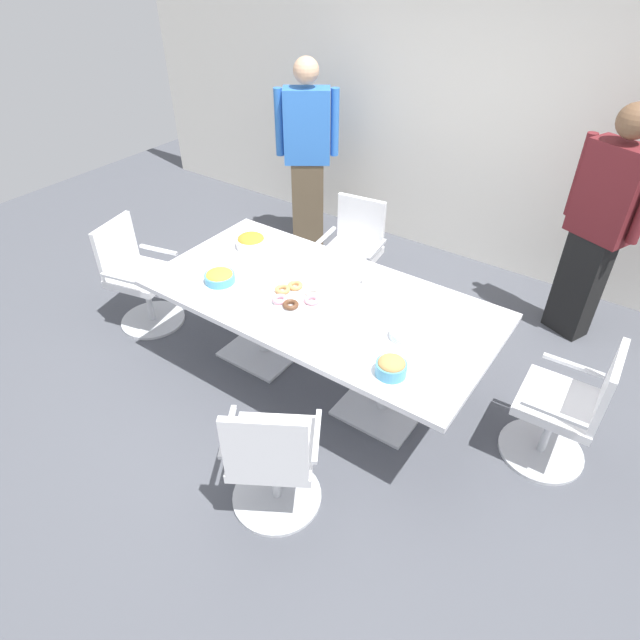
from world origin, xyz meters
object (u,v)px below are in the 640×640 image
conference_table (320,311)px  person_standing_0 (307,153)px  napkin_pile (377,278)px  snack_bowl_chips_yellow (220,277)px  snack_bowl_cookies (391,366)px  office_chair_3 (565,412)px  snack_bowl_chips_orange (251,241)px  office_chair_1 (139,280)px  donut_platter (296,296)px  plate_stack (404,334)px  office_chair_2 (272,462)px  person_standing_1 (599,225)px  office_chair_0 (352,257)px

conference_table → person_standing_0: (-1.35, 1.70, 0.34)m
conference_table → napkin_pile: (0.23, 0.37, 0.17)m
snack_bowl_chips_yellow → napkin_pile: size_ratio=1.41×
person_standing_0 → snack_bowl_cookies: bearing=100.4°
office_chair_3 → person_standing_0: 3.38m
person_standing_0 → snack_bowl_chips_orange: (0.52, -1.45, -0.16)m
office_chair_1 → snack_bowl_chips_yellow: (0.96, 0.01, 0.39)m
person_standing_0 → donut_platter: person_standing_0 is taller
office_chair_1 → office_chair_3: same height
snack_bowl_cookies → plate_stack: bearing=105.5°
conference_table → office_chair_1: office_chair_1 is taller
office_chair_2 → person_standing_0: person_standing_0 is taller
plate_stack → office_chair_3: bearing=18.1°
office_chair_3 → person_standing_1: (-0.30, 1.44, 0.58)m
office_chair_1 → snack_bowl_chips_yellow: office_chair_1 is taller
office_chair_1 → donut_platter: 1.58m
office_chair_0 → napkin_pile: bearing=124.8°
office_chair_1 → office_chair_2: bearing=55.8°
office_chair_0 → office_chair_3: (2.06, -0.82, 0.00)m
conference_table → donut_platter: (-0.12, -0.11, 0.14)m
snack_bowl_chips_orange → office_chair_2: bearing=-46.2°
conference_table → office_chair_1: size_ratio=2.64×
office_chair_0 → office_chair_3: 2.22m
office_chair_2 → plate_stack: size_ratio=5.03×
conference_table → office_chair_1: (-1.65, -0.27, -0.22)m
office_chair_1 → person_standing_0: bearing=158.2°
office_chair_2 → office_chair_0: bearing=79.9°
person_standing_0 → person_standing_1: bearing=145.1°
office_chair_3 → donut_platter: bearing=99.4°
office_chair_0 → person_standing_1: person_standing_1 is taller
snack_bowl_chips_yellow → snack_bowl_cookies: (1.46, -0.14, 0.01)m
person_standing_0 → plate_stack: size_ratio=10.16×
office_chair_2 → person_standing_0: bearing=91.4°
office_chair_2 → snack_bowl_cookies: size_ratio=5.08×
person_standing_0 → snack_bowl_cookies: 2.99m
office_chair_3 → donut_platter: office_chair_3 is taller
snack_bowl_chips_yellow → donut_platter: (0.57, 0.14, -0.02)m
office_chair_3 → plate_stack: (-0.98, -0.32, 0.37)m
office_chair_2 → plate_stack: (0.25, 1.00, 0.37)m
conference_table → plate_stack: size_ratio=13.26×
conference_table → snack_bowl_chips_orange: (-0.84, 0.25, 0.18)m
snack_bowl_chips_orange → plate_stack: 1.55m
snack_bowl_chips_orange → snack_bowl_chips_yellow: size_ratio=1.09×
office_chair_1 → person_standing_1: person_standing_1 is taller
snack_bowl_chips_orange → person_standing_1: bearing=33.4°
snack_bowl_cookies → donut_platter: bearing=162.2°
office_chair_1 → snack_bowl_chips_orange: office_chair_1 is taller
office_chair_2 → person_standing_1: size_ratio=0.49×
person_standing_0 → office_chair_3: bearing=119.4°
snack_bowl_chips_orange → napkin_pile: bearing=6.5°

